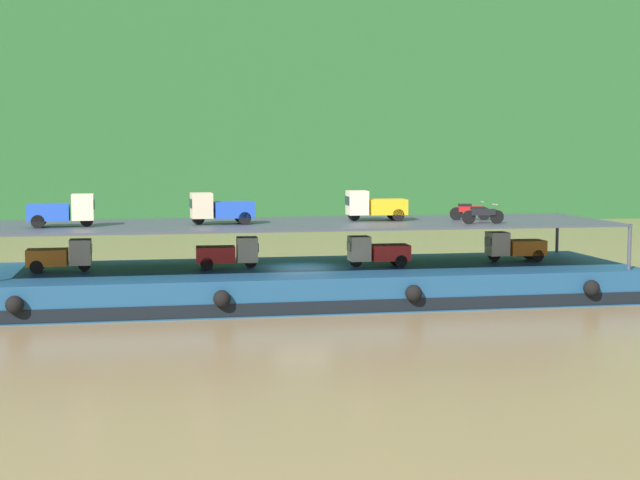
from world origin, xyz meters
TOP-DOWN VIEW (x-y plane):
  - ground_plane at (0.00, 0.00)m, footprint 400.00×400.00m
  - cargo_barge at (0.00, -0.03)m, footprint 29.60×8.83m
  - cargo_rack at (0.00, 0.00)m, footprint 28.00×7.47m
  - mini_truck_lower_stern at (-10.50, 0.37)m, footprint 2.74×1.21m
  - mini_truck_lower_aft at (-3.29, 0.10)m, footprint 2.78×1.26m
  - mini_truck_lower_mid at (3.37, -0.47)m, footprint 2.76×1.23m
  - mini_truck_lower_fore at (10.28, 0.45)m, footprint 2.75×1.22m
  - mini_truck_upper_stern at (-10.31, -0.52)m, footprint 2.77×1.25m
  - mini_truck_upper_mid at (-3.64, -0.30)m, footprint 2.79×1.29m
  - mini_truck_upper_fore at (3.50, 0.51)m, footprint 2.76×1.23m
  - motorcycle_upper_port at (7.67, -2.24)m, footprint 1.90×0.55m
  - motorcycle_upper_centre at (7.88, 0.00)m, footprint 1.90×0.55m

SIDE VIEW (x-z plane):
  - ground_plane at x=0.00m, z-range 0.00..0.00m
  - cargo_barge at x=0.00m, z-range 0.00..1.50m
  - mini_truck_lower_stern at x=-10.50m, z-range 1.50..2.88m
  - mini_truck_lower_aft at x=-3.29m, z-range 1.50..2.88m
  - mini_truck_lower_mid at x=3.37m, z-range 1.50..2.88m
  - mini_truck_lower_fore at x=10.28m, z-range 1.50..2.88m
  - cargo_rack at x=0.00m, z-range 2.44..4.44m
  - motorcycle_upper_port at x=7.67m, z-range 3.50..4.37m
  - motorcycle_upper_centre at x=7.88m, z-range 3.50..4.37m
  - mini_truck_upper_stern at x=-10.31m, z-range 3.50..4.88m
  - mini_truck_upper_mid at x=-3.64m, z-range 3.50..4.88m
  - mini_truck_upper_fore at x=3.50m, z-range 3.50..4.88m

